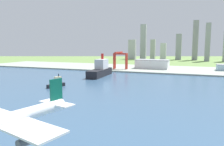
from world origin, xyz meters
TOP-DOWN VIEW (x-y plane):
  - ground_plane at (0.00, 300.00)m, footprint 2400.00×2400.00m
  - water_bay at (0.00, 240.00)m, footprint 840.00×360.00m
  - industrial_pier at (0.00, 490.00)m, footprint 840.00×140.00m
  - airplane_landing at (0.95, 107.61)m, footprint 36.18×43.23m
  - cargo_ship at (-88.22, 365.10)m, footprint 21.23×69.75m
  - tugboat_small at (-97.50, 264.91)m, footprint 11.59×22.20m
  - port_crane_red at (-84.90, 450.35)m, footprint 26.94×40.50m
  - warehouse_main at (-29.33, 487.92)m, footprint 64.72×38.16m
  - distant_skyline at (-11.43, 815.61)m, footprint 325.61×70.63m

SIDE VIEW (x-z plane):
  - ground_plane at x=0.00m, z-range 0.00..0.00m
  - water_bay at x=0.00m, z-range 0.00..0.15m
  - industrial_pier at x=0.00m, z-range 0.00..2.50m
  - tugboat_small at x=-97.50m, z-range -3.07..11.82m
  - cargo_ship at x=-88.22m, z-range -7.75..26.94m
  - warehouse_main at x=-29.33m, z-range 2.52..20.11m
  - airplane_landing at x=0.95m, z-range 20.77..33.03m
  - port_crane_red at x=-84.90m, z-range 10.37..44.09m
  - distant_skyline at x=-11.43m, z-range -16.14..117.47m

